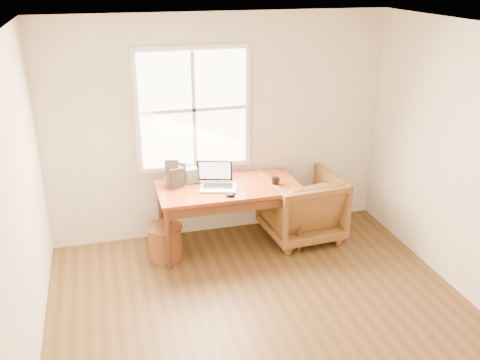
# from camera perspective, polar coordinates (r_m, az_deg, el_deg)

# --- Properties ---
(room_shell) EXTENTS (4.04, 4.54, 2.64)m
(room_shell) POSITION_cam_1_polar(r_m,az_deg,el_deg) (4.33, 3.66, -1.79)
(room_shell) COLOR brown
(room_shell) RESTS_ON ground
(desk) EXTENTS (1.60, 0.80, 0.04)m
(desk) POSITION_cam_1_polar(r_m,az_deg,el_deg) (6.01, -1.22, -0.82)
(desk) COLOR brown
(desk) RESTS_ON room_shell
(armchair) EXTENTS (0.91, 0.93, 0.79)m
(armchair) POSITION_cam_1_polar(r_m,az_deg,el_deg) (6.39, 6.57, -2.81)
(armchair) COLOR brown
(armchair) RESTS_ON room_shell
(wicker_stool) EXTENTS (0.47, 0.47, 0.37)m
(wicker_stool) POSITION_cam_1_polar(r_m,az_deg,el_deg) (6.06, -7.97, -6.57)
(wicker_stool) COLOR brown
(wicker_stool) RESTS_ON room_shell
(laptop) EXTENTS (0.53, 0.54, 0.31)m
(laptop) POSITION_cam_1_polar(r_m,az_deg,el_deg) (5.87, -2.35, 0.47)
(laptop) COLOR silver
(laptop) RESTS_ON desk
(mouse) EXTENTS (0.13, 0.10, 0.04)m
(mouse) POSITION_cam_1_polar(r_m,az_deg,el_deg) (5.72, -1.05, -1.61)
(mouse) COLOR black
(mouse) RESTS_ON desk
(coffee_mug) EXTENTS (0.09, 0.09, 0.09)m
(coffee_mug) POSITION_cam_1_polar(r_m,az_deg,el_deg) (6.04, 3.76, -0.07)
(coffee_mug) COLOR black
(coffee_mug) RESTS_ON desk
(cd_stack_a) EXTENTS (0.16, 0.15, 0.25)m
(cd_stack_a) POSITION_cam_1_polar(r_m,az_deg,el_deg) (6.12, -6.22, 0.94)
(cd_stack_a) COLOR #ACB1B8
(cd_stack_a) RESTS_ON desk
(cd_stack_b) EXTENTS (0.18, 0.17, 0.23)m
(cd_stack_b) POSITION_cam_1_polar(r_m,az_deg,el_deg) (5.98, -6.93, 0.30)
(cd_stack_b) COLOR #232327
(cd_stack_b) RESTS_ON desk
(cd_stack_c) EXTENTS (0.15, 0.13, 0.33)m
(cd_stack_c) POSITION_cam_1_polar(r_m,az_deg,el_deg) (6.00, -7.27, 0.84)
(cd_stack_c) COLOR #9898A4
(cd_stack_c) RESTS_ON desk
(cd_stack_d) EXTENTS (0.15, 0.13, 0.17)m
(cd_stack_d) POSITION_cam_1_polar(r_m,az_deg,el_deg) (6.10, -5.25, 0.53)
(cd_stack_d) COLOR #B0B6BC
(cd_stack_d) RESTS_ON desk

